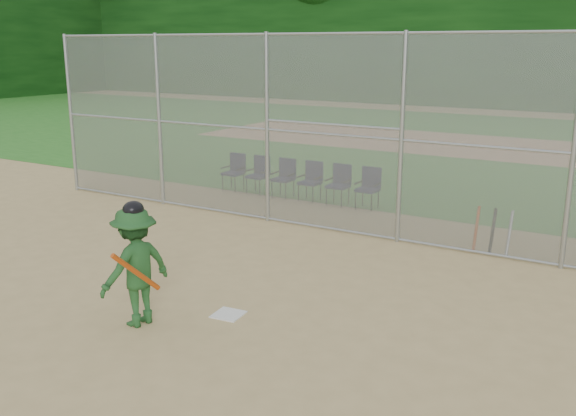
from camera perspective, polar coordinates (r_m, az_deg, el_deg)
The scene contains 13 objects.
ground at distance 9.12m, azimuth -8.18°, elevation -10.11°, with size 100.00×100.00×0.00m, color tan.
grass_strip at distance 25.25m, azimuth 18.35°, elevation 5.11°, with size 100.00×100.00×0.00m, color #276B20.
dirt_patch_far at distance 25.25m, azimuth 18.35°, elevation 5.12°, with size 24.00×24.00×0.00m, color tan.
backstop_fence at distance 12.68m, azimuth 5.82°, elevation 6.67°, with size 16.09×0.09×4.00m.
home_plate at distance 9.32m, azimuth -5.33°, elevation -9.40°, with size 0.41×0.41×0.02m, color silver.
batter_at_plate at distance 8.95m, azimuth -13.40°, elevation -4.99°, with size 0.93×1.31×1.75m.
spare_bats at distance 12.39m, azimuth 17.73°, elevation -1.97°, with size 0.66×0.34×0.84m.
chair_0 at distance 16.93m, azimuth -4.91°, elevation 3.18°, with size 0.54×0.52×0.96m, color #0E1235, non-canonical shape.
chair_1 at distance 16.50m, azimuth -2.74°, elevation 2.92°, with size 0.54×0.52×0.96m, color #0E1235, non-canonical shape.
chair_2 at distance 16.10m, azimuth -0.46°, elevation 2.64°, with size 0.54×0.52×0.96m, color #0E1235, non-canonical shape.
chair_3 at distance 15.73m, azimuth 1.94°, elevation 2.35°, with size 0.54×0.52×0.96m, color #0E1235, non-canonical shape.
chair_4 at distance 15.38m, azimuth 4.45°, elevation 2.04°, with size 0.54×0.52×0.96m, color #0E1235, non-canonical shape.
chair_5 at distance 15.07m, azimuth 7.06°, elevation 1.71°, with size 0.54×0.52×0.96m, color #0E1235, non-canonical shape.
Camera 1 is at (5.29, -6.40, 3.76)m, focal length 40.00 mm.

